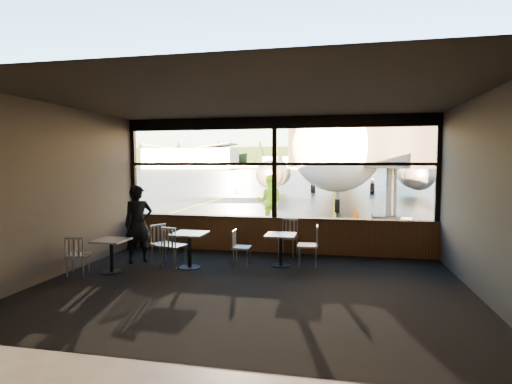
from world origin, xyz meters
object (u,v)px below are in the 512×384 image
(cafe_table_left, at_px, (112,256))
(ground_crew, at_px, (270,202))
(jet_bridge, at_px, (392,166))
(chair_near_w, at_px, (242,248))
(passenger, at_px, (138,224))
(cone_nose, at_px, (356,213))
(chair_mid_w, at_px, (163,245))
(chair_mid_s, at_px, (174,246))
(airliner, at_px, (343,122))
(chair_near_e, at_px, (308,246))
(chair_left_s, at_px, (78,255))
(cone_wing, at_px, (237,190))
(cafe_table_near, at_px, (281,250))
(chair_near_n, at_px, (288,238))
(cafe_table_mid, at_px, (190,251))

(cafe_table_left, relative_size, ground_crew, 0.37)
(jet_bridge, height_order, cafe_table_left, jet_bridge)
(ground_crew, bearing_deg, cafe_table_left, 65.33)
(cafe_table_left, bearing_deg, chair_near_w, 23.85)
(cafe_table_left, height_order, passenger, passenger)
(cafe_table_left, distance_m, cone_nose, 10.99)
(jet_bridge, relative_size, chair_mid_w, 11.14)
(chair_near_w, height_order, chair_mid_s, chair_mid_s)
(cafe_table_left, distance_m, passenger, 1.07)
(jet_bridge, bearing_deg, airliner, 95.74)
(chair_near_e, height_order, chair_left_s, chair_near_e)
(jet_bridge, bearing_deg, ground_crew, -159.49)
(chair_mid_s, height_order, chair_left_s, chair_mid_s)
(passenger, distance_m, cone_nose, 10.16)
(chair_mid_s, bearing_deg, cafe_table_left, -130.88)
(cafe_table_left, height_order, cone_nose, cafe_table_left)
(airliner, height_order, cone_wing, airliner)
(cone_wing, bearing_deg, jet_bridge, -56.72)
(cafe_table_near, distance_m, chair_mid_s, 2.39)
(ground_crew, bearing_deg, cafe_table_near, 96.97)
(cafe_table_left, relative_size, chair_mid_s, 0.77)
(chair_near_n, bearing_deg, chair_near_w, 59.15)
(airliner, relative_size, chair_near_n, 38.78)
(cafe_table_mid, xyz_separation_m, chair_left_s, (-2.06, -0.99, 0.02))
(jet_bridge, xyz_separation_m, ground_crew, (-4.36, -1.63, -1.27))
(chair_near_n, xyz_separation_m, chair_mid_s, (-2.37, -1.50, -0.00))
(cafe_table_left, distance_m, ground_crew, 6.92)
(cafe_table_mid, bearing_deg, passenger, 170.03)
(airliner, bearing_deg, chair_left_s, -101.37)
(airliner, xyz_separation_m, chair_mid_w, (-4.33, -23.00, -5.06))
(chair_near_n, bearing_deg, chair_mid_w, 35.46)
(chair_near_n, xyz_separation_m, cone_wing, (-6.54, 20.74, -0.22))
(cone_nose, bearing_deg, chair_near_n, -105.21)
(cafe_table_near, height_order, passenger, passenger)
(cafe_table_mid, height_order, ground_crew, ground_crew)
(passenger, bearing_deg, cone_nose, 14.37)
(cafe_table_left, bearing_deg, airliner, 77.96)
(chair_mid_w, height_order, passenger, passenger)
(passenger, xyz_separation_m, cone_nose, (5.32, 8.63, -0.65))
(cafe_table_mid, relative_size, chair_mid_s, 0.85)
(chair_near_w, xyz_separation_m, cone_nose, (2.90, 8.41, -0.16))
(airliner, xyz_separation_m, cafe_table_near, (-1.66, -22.64, -5.15))
(cone_nose, bearing_deg, jet_bridge, -49.30)
(jet_bridge, height_order, cafe_table_mid, jet_bridge)
(cafe_table_near, distance_m, passenger, 3.35)
(chair_mid_w, bearing_deg, chair_near_n, 151.11)
(chair_near_w, bearing_deg, cafe_table_mid, -68.80)
(airliner, bearing_deg, chair_near_e, -90.87)
(jet_bridge, height_order, chair_near_w, jet_bridge)
(chair_near_n, xyz_separation_m, cone_nose, (1.99, 7.31, -0.21))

